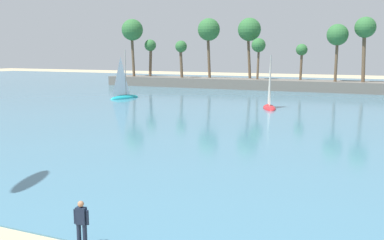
{
  "coord_description": "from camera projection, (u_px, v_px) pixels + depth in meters",
  "views": [
    {
      "loc": [
        10.56,
        -4.12,
        6.56
      ],
      "look_at": [
        2.34,
        14.17,
        3.48
      ],
      "focal_mm": 41.65,
      "sensor_mm": 36.0,
      "label": 1
    }
  ],
  "objects": [
    {
      "name": "sea",
      "position": [
        309.0,
        98.0,
        62.95
      ],
      "size": [
        220.0,
        104.68,
        0.06
      ],
      "primitive_type": "cube",
      "color": "teal",
      "rests_on": "ground"
    },
    {
      "name": "palm_headland",
      "position": [
        320.0,
        66.0,
        73.75
      ],
      "size": [
        80.91,
        7.05,
        12.79
      ],
      "color": "#605B54",
      "rests_on": "ground"
    },
    {
      "name": "person_at_waterline",
      "position": [
        81.0,
        223.0,
        14.87
      ],
      "size": [
        0.54,
        0.25,
        1.67
      ],
      "color": "#141E33",
      "rests_on": "ground"
    },
    {
      "name": "sailboat_near_shore",
      "position": [
        269.0,
        103.0,
        51.4
      ],
      "size": [
        2.91,
        4.74,
        6.6
      ],
      "color": "red",
      "rests_on": "sea"
    },
    {
      "name": "sailboat_mid_bay",
      "position": [
        124.0,
        94.0,
        62.65
      ],
      "size": [
        2.82,
        5.26,
        7.3
      ],
      "color": "teal",
      "rests_on": "sea"
    }
  ]
}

